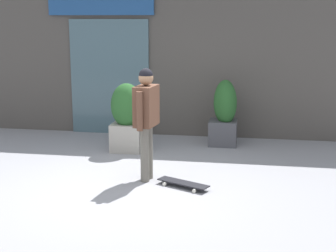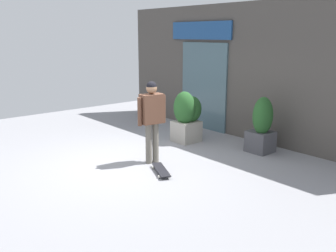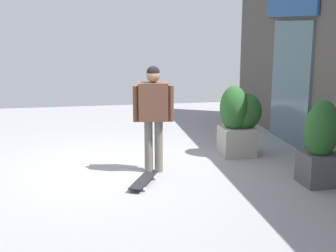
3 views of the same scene
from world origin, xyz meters
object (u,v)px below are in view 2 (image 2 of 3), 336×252
skateboarder (152,114)px  planter_box_right (262,124)px  skateboard (161,170)px  planter_box_left (188,115)px

skateboarder → planter_box_right: size_ratio=1.34×
skateboard → planter_box_right: size_ratio=0.64×
skateboarder → skateboard: 1.16m
skateboarder → planter_box_left: (-0.69, 1.64, -0.37)m
skateboarder → planter_box_left: skateboarder is taller
skateboard → planter_box_left: planter_box_left is taller
skateboard → planter_box_right: 2.64m
planter_box_right → planter_box_left: bearing=-159.3°
skateboarder → planter_box_left: bearing=120.7°
planter_box_right → skateboarder: bearing=-114.2°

